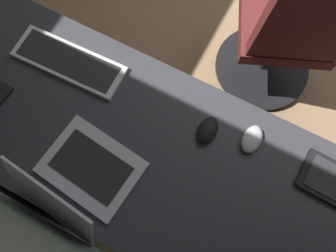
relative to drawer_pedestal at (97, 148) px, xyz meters
name	(u,v)px	position (x,y,z in m)	size (l,w,h in m)	color
desk	(161,162)	(-0.33, -0.03, 0.32)	(2.27, 0.65, 0.73)	#38383D
drawer_pedestal	(97,148)	(0.00, 0.00, 0.00)	(0.40, 0.51, 0.69)	#38383D
laptop_leftmost	(76,180)	(-0.14, 0.17, 0.44)	(0.34, 0.34, 0.23)	silver
keyboard_main	(69,62)	(0.14, -0.19, 0.39)	(0.42, 0.16, 0.02)	silver
mouse_main	(208,130)	(-0.43, -0.18, 0.40)	(0.06, 0.10, 0.03)	black
mouse_spare	(252,139)	(-0.57, -0.23, 0.40)	(0.06, 0.10, 0.03)	silver
office_chair	(286,39)	(-0.55, -0.87, 0.11)	(0.57, 0.61, 0.97)	maroon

